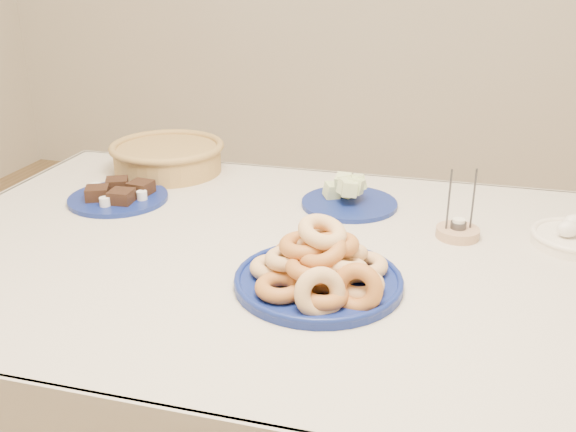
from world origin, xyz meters
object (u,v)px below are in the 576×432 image
(wicker_basket, at_px, (168,156))
(candle_holder, at_px, (458,231))
(donut_platter, at_px, (320,269))
(melon_plate, at_px, (349,195))
(brownie_plate, at_px, (118,196))
(dining_table, at_px, (294,293))
(egg_bowl, at_px, (575,237))

(wicker_basket, xyz_separation_m, candle_holder, (0.83, -0.26, -0.03))
(donut_platter, height_order, melon_plate, donut_platter)
(melon_plate, xyz_separation_m, candle_holder, (0.27, -0.13, -0.01))
(brownie_plate, relative_size, candle_holder, 1.67)
(melon_plate, xyz_separation_m, wicker_basket, (-0.56, 0.13, 0.02))
(donut_platter, bearing_deg, melon_plate, 92.94)
(candle_holder, bearing_deg, melon_plate, 154.41)
(donut_platter, height_order, brownie_plate, donut_platter)
(dining_table, bearing_deg, donut_platter, -58.85)
(dining_table, xyz_separation_m, wicker_basket, (-0.49, 0.42, 0.15))
(dining_table, bearing_deg, melon_plate, 77.07)
(dining_table, xyz_separation_m, egg_bowl, (0.59, 0.19, 0.13))
(melon_plate, bearing_deg, brownie_plate, -168.09)
(brownie_plate, relative_size, egg_bowl, 1.14)
(dining_table, xyz_separation_m, donut_platter, (0.09, -0.15, 0.15))
(brownie_plate, height_order, candle_holder, candle_holder)
(brownie_plate, distance_m, wicker_basket, 0.26)
(melon_plate, height_order, wicker_basket, wicker_basket)
(dining_table, bearing_deg, wicker_basket, 139.30)
(dining_table, bearing_deg, egg_bowl, 17.63)
(brownie_plate, bearing_deg, wicker_basket, 84.92)
(dining_table, relative_size, egg_bowl, 7.24)
(dining_table, relative_size, candle_holder, 10.55)
(dining_table, relative_size, brownie_plate, 6.33)
(brownie_plate, bearing_deg, candle_holder, -0.50)
(melon_plate, xyz_separation_m, brownie_plate, (-0.58, -0.12, -0.01))
(donut_platter, distance_m, egg_bowl, 0.60)
(melon_plate, relative_size, brownie_plate, 1.12)
(candle_holder, relative_size, egg_bowl, 0.69)
(brownie_plate, xyz_separation_m, egg_bowl, (1.11, 0.02, 0.01))
(candle_holder, bearing_deg, dining_table, -154.34)
(donut_platter, height_order, wicker_basket, donut_platter)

